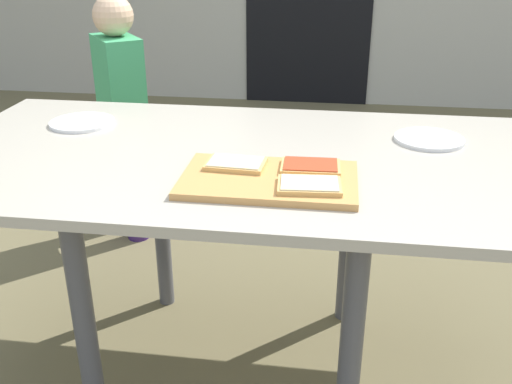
% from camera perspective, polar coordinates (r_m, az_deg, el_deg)
% --- Properties ---
extents(ground_plane, '(16.00, 16.00, 0.00)m').
position_cam_1_polar(ground_plane, '(1.82, -1.74, -16.90)').
color(ground_plane, brown).
extents(dining_table, '(1.54, 0.82, 0.69)m').
position_cam_1_polar(dining_table, '(1.49, -2.03, 1.11)').
color(dining_table, '#B5AC9A').
rests_on(dining_table, ground).
extents(cutting_board, '(0.39, 0.24, 0.02)m').
position_cam_1_polar(cutting_board, '(1.28, 1.28, 1.22)').
color(cutting_board, tan).
rests_on(cutting_board, dining_table).
extents(pizza_slice_far_left, '(0.14, 0.10, 0.01)m').
position_cam_1_polar(pizza_slice_far_left, '(1.34, -1.98, 2.80)').
color(pizza_slice_far_left, '#DDAA5E').
rests_on(pizza_slice_far_left, cutting_board).
extents(pizza_slice_far_right, '(0.14, 0.10, 0.01)m').
position_cam_1_polar(pizza_slice_far_right, '(1.32, 5.36, 2.52)').
color(pizza_slice_far_right, '#DDAA5E').
rests_on(pizza_slice_far_right, cutting_board).
extents(pizza_slice_near_right, '(0.14, 0.10, 0.01)m').
position_cam_1_polar(pizza_slice_near_right, '(1.23, 5.25, 0.67)').
color(pizza_slice_near_right, '#DDAA5E').
rests_on(pizza_slice_near_right, cutting_board).
extents(plate_white_left, '(0.18, 0.18, 0.01)m').
position_cam_1_polar(plate_white_left, '(1.76, -16.65, 6.54)').
color(plate_white_left, white).
rests_on(plate_white_left, dining_table).
extents(plate_white_right, '(0.18, 0.18, 0.01)m').
position_cam_1_polar(plate_white_right, '(1.61, 16.58, 4.99)').
color(plate_white_right, silver).
rests_on(plate_white_right, dining_table).
extents(child_left, '(0.26, 0.28, 0.98)m').
position_cam_1_polar(child_left, '(2.40, -12.98, 8.07)').
color(child_left, '#3B2260').
rests_on(child_left, ground).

